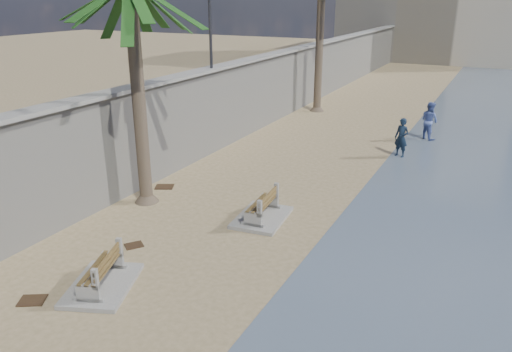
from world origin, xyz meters
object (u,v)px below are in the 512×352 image
(bench_near, at_px, (101,274))
(bench_far, at_px, (262,208))
(person_b, at_px, (430,119))
(person_a, at_px, (402,135))

(bench_near, distance_m, bench_far, 5.37)
(bench_near, height_order, person_b, person_b)
(bench_near, relative_size, person_a, 1.24)
(bench_far, bearing_deg, bench_near, -108.34)
(bench_far, distance_m, person_a, 8.68)
(person_b, bearing_deg, bench_far, 111.37)
(person_a, height_order, person_b, person_b)
(person_a, bearing_deg, person_b, 99.89)
(bench_far, height_order, person_b, person_b)
(bench_near, xyz_separation_m, bench_far, (1.69, 5.10, 0.01))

